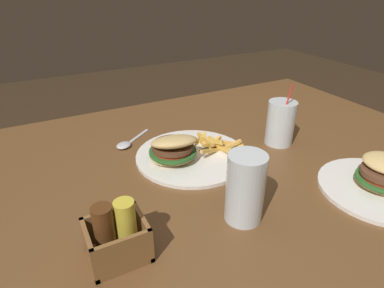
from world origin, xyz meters
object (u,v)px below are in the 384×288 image
Objects in this scene: meal_plate_near at (184,152)px; condiment_caddy at (117,237)px; spoon at (125,144)px; meal_plate_far at (381,181)px; juice_glass at (280,125)px; beer_glass at (245,190)px.

condiment_caddy is at bearing 44.20° from meal_plate_near.
spoon is 0.69m from meal_plate_far.
juice_glass reaches higher than meal_plate_far.
meal_plate_near is 0.31m from juice_glass.
condiment_caddy is at bearing -4.02° from beer_glass.
spoon is (0.12, -0.16, -0.02)m from meal_plate_near.
condiment_caddy is (0.26, 0.26, 0.02)m from meal_plate_near.
beer_glass is at bearing 175.98° from condiment_caddy.
spoon is (0.43, -0.20, -0.05)m from juice_glass.
meal_plate_near is 0.49m from meal_plate_far.
juice_glass reaches higher than spoon.
juice_glass reaches higher than condiment_caddy.
meal_plate_far is (-0.05, 0.31, -0.04)m from juice_glass.
juice_glass is 0.47m from spoon.
juice_glass reaches higher than meal_plate_near.
beer_glass reaches higher than meal_plate_near.
beer_glass is 0.45m from spoon.
meal_plate_near reaches higher than meal_plate_far.
condiment_caddy is (0.61, -0.09, 0.02)m from meal_plate_far.
beer_glass is at bearing 90.46° from meal_plate_near.
meal_plate_far is (-0.47, 0.50, 0.02)m from spoon.
beer_glass is 0.27m from condiment_caddy.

